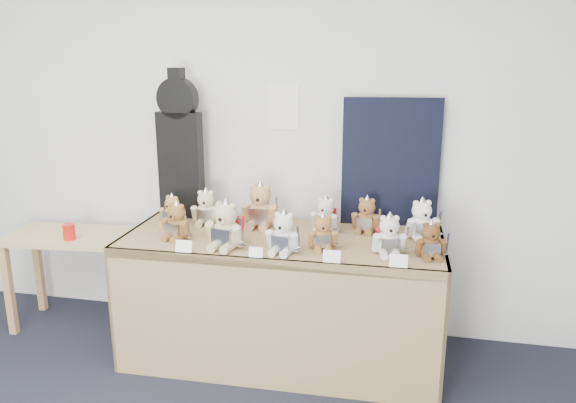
% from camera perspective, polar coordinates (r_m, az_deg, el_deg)
% --- Properties ---
extents(room_shell, '(6.00, 6.00, 6.00)m').
position_cam_1_polar(room_shell, '(3.83, -0.47, 9.55)').
color(room_shell, white).
rests_on(room_shell, floor).
extents(display_table, '(1.99, 0.86, 0.82)m').
position_cam_1_polar(display_table, '(3.49, -0.83, -6.68)').
color(display_table, olive).
rests_on(display_table, floor).
extents(side_table, '(0.88, 0.54, 0.70)m').
position_cam_1_polar(side_table, '(4.29, -21.24, -4.60)').
color(side_table, tan).
rests_on(side_table, floor).
extents(guitar_case, '(0.31, 0.12, 1.01)m').
position_cam_1_polar(guitar_case, '(3.89, -10.92, 5.57)').
color(guitar_case, black).
rests_on(guitar_case, display_table).
extents(navy_board, '(0.63, 0.08, 0.84)m').
position_cam_1_polar(navy_board, '(3.69, 10.38, 3.89)').
color(navy_board, black).
rests_on(navy_board, display_table).
extents(red_cup, '(0.08, 0.08, 0.11)m').
position_cam_1_polar(red_cup, '(4.10, -21.35, -2.89)').
color(red_cup, red).
rests_on(red_cup, side_table).
extents(teddy_front_far_left, '(0.21, 0.19, 0.26)m').
position_cam_1_polar(teddy_front_far_left, '(3.50, -11.23, -2.12)').
color(teddy_front_far_left, brown).
rests_on(teddy_front_far_left, display_table).
extents(teddy_front_left, '(0.26, 0.23, 0.32)m').
position_cam_1_polar(teddy_front_left, '(3.29, -6.31, -2.61)').
color(teddy_front_left, tan).
rests_on(teddy_front_left, display_table).
extents(teddy_front_centre, '(0.22, 0.19, 0.27)m').
position_cam_1_polar(teddy_front_centre, '(3.19, -0.45, -3.36)').
color(teddy_front_centre, beige).
rests_on(teddy_front_centre, display_table).
extents(teddy_front_right, '(0.20, 0.17, 0.23)m').
position_cam_1_polar(teddy_front_right, '(3.26, 3.56, -3.27)').
color(teddy_front_right, olive).
rests_on(teddy_front_right, display_table).
extents(teddy_front_far_right, '(0.22, 0.19, 0.26)m').
position_cam_1_polar(teddy_front_far_right, '(3.22, 10.23, -3.55)').
color(teddy_front_far_right, silver).
rests_on(teddy_front_far_right, display_table).
extents(teddy_front_end, '(0.20, 0.17, 0.24)m').
position_cam_1_polar(teddy_front_end, '(3.22, 14.30, -3.98)').
color(teddy_front_end, brown).
rests_on(teddy_front_end, display_table).
extents(teddy_back_left, '(0.22, 0.19, 0.26)m').
position_cam_1_polar(teddy_back_left, '(3.76, -8.31, -0.73)').
color(teddy_back_left, beige).
rests_on(teddy_back_left, display_table).
extents(teddy_back_centre_left, '(0.27, 0.21, 0.33)m').
position_cam_1_polar(teddy_back_centre_left, '(3.67, -2.82, -0.58)').
color(teddy_back_centre_left, tan).
rests_on(teddy_back_centre_left, display_table).
extents(teddy_back_centre_right, '(0.21, 0.19, 0.26)m').
position_cam_1_polar(teddy_back_centre_right, '(3.58, 3.84, -1.49)').
color(teddy_back_centre_right, silver).
rests_on(teddy_back_centre_right, display_table).
extents(teddy_back_right, '(0.21, 0.18, 0.25)m').
position_cam_1_polar(teddy_back_right, '(3.60, 7.97, -1.50)').
color(teddy_back_right, brown).
rests_on(teddy_back_right, display_table).
extents(teddy_back_end, '(0.24, 0.22, 0.28)m').
position_cam_1_polar(teddy_back_end, '(3.51, 13.41, -1.99)').
color(teddy_back_end, white).
rests_on(teddy_back_end, display_table).
extents(teddy_back_far_left, '(0.18, 0.17, 0.23)m').
position_cam_1_polar(teddy_back_far_left, '(3.79, -11.70, -0.98)').
color(teddy_back_far_left, '#A5824D').
rests_on(teddy_back_far_left, display_table).
extents(entry_card_a, '(0.10, 0.02, 0.07)m').
position_cam_1_polar(entry_card_a, '(3.27, -10.55, -4.49)').
color(entry_card_a, white).
rests_on(entry_card_a, display_table).
extents(entry_card_b, '(0.08, 0.02, 0.06)m').
position_cam_1_polar(entry_card_b, '(3.15, -3.29, -5.17)').
color(entry_card_b, white).
rests_on(entry_card_b, display_table).
extents(entry_card_c, '(0.10, 0.02, 0.07)m').
position_cam_1_polar(entry_card_c, '(3.07, 4.47, -5.58)').
color(entry_card_c, white).
rests_on(entry_card_c, display_table).
extents(entry_card_d, '(0.10, 0.02, 0.07)m').
position_cam_1_polar(entry_card_d, '(3.06, 11.15, -5.93)').
color(entry_card_d, white).
rests_on(entry_card_d, display_table).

